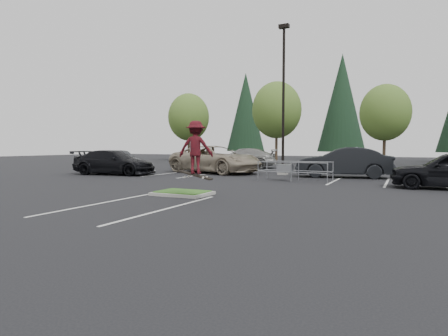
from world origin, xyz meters
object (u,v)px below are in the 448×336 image
at_px(cart_corral, 287,168).
at_px(conif_a, 246,112).
at_px(conif_b, 342,103).
at_px(car_l_black, 114,162).
at_px(decid_a, 189,119).
at_px(decid_b, 277,112).
at_px(car_r_charc, 343,162).
at_px(skateboarder, 196,148).
at_px(car_far_silver, 243,158).
at_px(car_l_tan, 215,159).
at_px(decid_c, 385,114).
at_px(car_l_grey, 119,159).
at_px(light_pole, 283,108).

bearing_deg(cart_corral, conif_a, 118.46).
xyz_separation_m(conif_b, car_l_black, (-10.00, -33.50, -7.01)).
xyz_separation_m(decid_a, decid_b, (12.00, 0.50, 0.46)).
distance_m(decid_a, conif_b, 20.95).
height_order(conif_b, car_r_charc, conif_b).
height_order(decid_b, cart_corral, decid_b).
distance_m(decid_a, skateboarder, 36.68).
xyz_separation_m(cart_corral, car_far_silver, (-7.05, 10.18, 0.17)).
bearing_deg(conif_b, car_l_tan, -98.82).
distance_m(decid_c, conif_a, 22.50).
relative_size(conif_b, car_l_tan, 2.02).
bearing_deg(decid_b, car_l_tan, -85.47).
xyz_separation_m(conif_a, car_r_charc, (18.57, -28.50, -6.15)).
distance_m(decid_c, car_l_grey, 27.11).
relative_size(skateboarder, car_far_silver, 0.35).
xyz_separation_m(conif_a, car_l_black, (4.00, -33.00, -6.26)).
distance_m(decid_c, car_l_tan, 21.55).
distance_m(car_l_black, car_r_charc, 15.25).
distance_m(conif_a, cart_corral, 36.52).
bearing_deg(car_l_tan, decid_c, -14.97).
height_order(skateboarder, car_r_charc, skateboarder).
bearing_deg(car_l_tan, conif_a, 33.24).
relative_size(light_pole, car_far_silver, 1.68).
bearing_deg(decid_c, car_l_grey, -136.75).
bearing_deg(decid_c, decid_a, 179.52).
bearing_deg(car_l_tan, conif_b, 5.99).
distance_m(car_l_grey, car_far_silver, 10.70).
xyz_separation_m(skateboarder, car_r_charc, (3.37, 12.50, -0.97)).
xyz_separation_m(decid_b, car_r_charc, (10.58, -19.03, -5.09)).
xyz_separation_m(skateboarder, car_far_silver, (-6.20, 19.00, -1.04)).
xyz_separation_m(car_l_grey, car_far_silver, (8.50, 6.50, 0.01)).
xyz_separation_m(light_pole, conif_b, (-0.50, 28.50, 3.29)).
bearing_deg(car_far_silver, decid_a, -148.13).
height_order(decid_c, car_l_black, decid_c).
relative_size(decid_b, car_l_black, 1.66).
xyz_separation_m(decid_b, skateboarder, (7.21, -31.53, -4.13)).
bearing_deg(light_pole, car_l_grey, -177.95).
xyz_separation_m(decid_a, car_l_grey, (4.51, -18.53, -4.71)).
height_order(conif_b, skateboarder, conif_b).
relative_size(conif_b, car_r_charc, 2.52).
xyz_separation_m(cart_corral, car_r_charc, (2.52, 3.68, 0.24)).
bearing_deg(decid_c, car_l_black, -125.00).
distance_m(decid_b, car_r_charc, 22.36).
height_order(conif_a, car_l_tan, conif_a).
bearing_deg(car_far_silver, decid_c, 121.75).
bearing_deg(car_l_black, decid_a, 10.79).
bearing_deg(car_l_black, decid_c, -43.39).
height_order(decid_a, decid_c, decid_a).
bearing_deg(car_l_grey, decid_c, -23.83).
distance_m(decid_b, skateboarder, 32.61).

